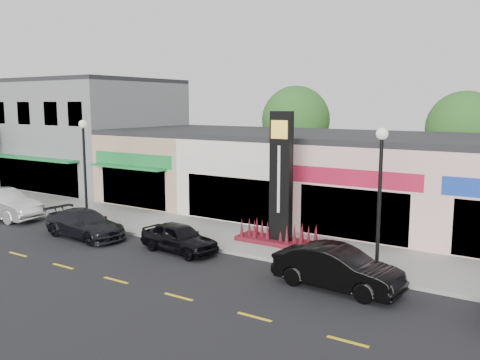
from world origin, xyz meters
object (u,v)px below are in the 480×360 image
Objects in this scene: pylon_sign at (281,198)px; car_dark_sedan at (85,224)px; lamp_west_near at (84,160)px; car_white_van at (2,204)px; car_black_conv at (337,268)px; lamp_east_near at (380,187)px; car_black_sedan at (179,238)px.

pylon_sign reaches higher than car_dark_sedan.
lamp_west_near is 5.86m from car_white_van.
lamp_west_near is 1.19× the size of car_black_conv.
car_black_conv is (12.99, 0.13, 0.08)m from car_dark_sedan.
pylon_sign is at bearing 161.25° from lamp_east_near.
lamp_east_near is 1.18× the size of car_dark_sedan.
lamp_east_near is 1.19× the size of car_black_conv.
car_black_conv is at bearing -85.42° from car_dark_sedan.
car_white_van reaches higher than car_dark_sedan.
lamp_west_near is 1.43× the size of car_black_sedan.
lamp_west_near is 11.19m from pylon_sign.
car_white_van reaches higher than car_black_conv.
pylon_sign is 1.18× the size of car_white_van.
car_black_sedan is (12.55, 0.40, -0.19)m from car_white_van.
lamp_east_near reaches higher than car_dark_sedan.
car_black_conv is (15.19, -1.86, -2.72)m from lamp_west_near.
lamp_west_near reaches higher than car_black_conv.
lamp_east_near is 3.39m from car_black_conv.
lamp_west_near is 4.08m from car_dark_sedan.
lamp_east_near is 1.07× the size of car_white_van.
car_dark_sedan reaches higher than car_black_sedan.
pylon_sign is 1.29× the size of car_dark_sedan.
lamp_east_near is at bearing -73.99° from car_black_sedan.
car_white_van is at bearing 92.57° from car_dark_sedan.
car_dark_sedan is at bearing 102.41° from car_black_sedan.
pylon_sign is 1.31× the size of car_black_conv.
car_dark_sedan is 1.22× the size of car_black_sedan.
car_black_conv is at bearing -86.95° from car_black_sedan.
car_white_van reaches higher than car_black_sedan.
lamp_east_near is at bearing 0.00° from lamp_west_near.
lamp_west_near is 0.91× the size of pylon_sign.
car_black_conv is at bearing -113.44° from lamp_east_near.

